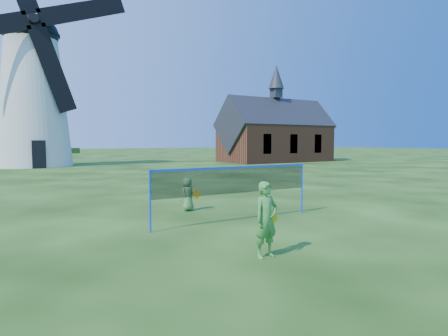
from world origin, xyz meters
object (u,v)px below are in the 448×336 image
badminton_net (235,181)px  player_boy (188,194)px  windmill (33,91)px  chapel (276,135)px  play_ball (262,214)px  player_girl (266,220)px

badminton_net → player_boy: size_ratio=4.69×
windmill → chapel: 24.28m
player_boy → chapel: bearing=-153.6°
play_ball → player_boy: bearing=121.2°
play_ball → windmill: bearing=96.3°
chapel → player_boy: chapel is taller
windmill → play_ball: windmill is taller
chapel → player_girl: chapel is taller
badminton_net → chapel: bearing=48.9°
chapel → player_girl: size_ratio=8.41×
badminton_net → play_ball: (0.94, 0.01, -1.03)m
player_girl → player_boy: size_ratio=1.37×
windmill → player_girl: size_ratio=13.42×
windmill → chapel: (23.50, -4.81, -3.70)m
player_girl → play_ball: bearing=48.9°
player_boy → windmill: bearing=-105.3°
chapel → badminton_net: bearing=-131.1°
chapel → play_ball: chapel is taller
player_girl → player_boy: (0.92, 5.31, -0.20)m
player_girl → player_boy: player_girl is taller
badminton_net → player_boy: badminton_net is taller
badminton_net → player_boy: 2.32m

